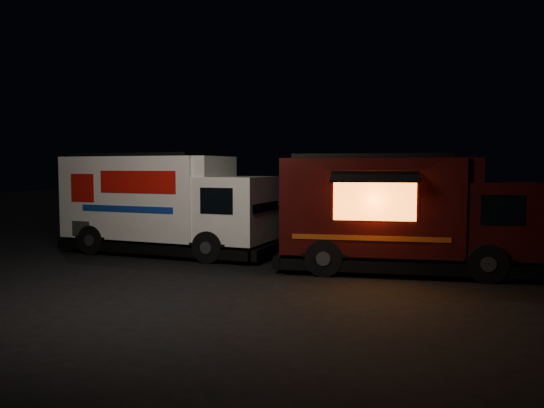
{
  "coord_description": "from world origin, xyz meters",
  "views": [
    {
      "loc": [
        4.97,
        -12.57,
        2.73
      ],
      "look_at": [
        0.23,
        2.0,
        1.65
      ],
      "focal_mm": 35.0,
      "sensor_mm": 36.0,
      "label": 1
    }
  ],
  "objects": [
    {
      "name": "red_truck",
      "position": [
        4.0,
        1.58,
        1.53
      ],
      "size": [
        6.82,
        3.17,
        3.06
      ],
      "primitive_type": null,
      "rotation": [
        0.0,
        0.0,
        0.12
      ],
      "color": "#370A0C",
      "rests_on": "ground"
    },
    {
      "name": "white_truck",
      "position": [
        -3.27,
        2.23,
        1.58
      ],
      "size": [
        7.12,
        2.84,
        3.16
      ],
      "primitive_type": null,
      "rotation": [
        0.0,
        0.0,
        -0.07
      ],
      "color": "white",
      "rests_on": "ground"
    },
    {
      "name": "ground",
      "position": [
        0.0,
        0.0,
        0.0
      ],
      "size": [
        80.0,
        80.0,
        0.0
      ],
      "primitive_type": "plane",
      "color": "black",
      "rests_on": "ground"
    }
  ]
}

